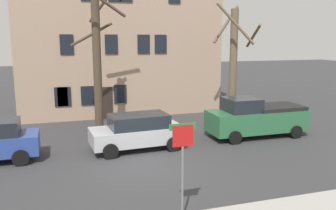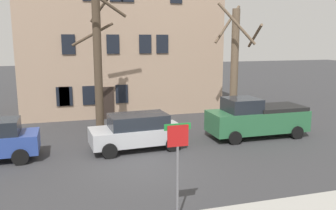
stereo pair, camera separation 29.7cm
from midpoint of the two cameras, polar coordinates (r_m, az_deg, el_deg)
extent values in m
plane|color=#38383A|center=(14.51, -4.64, -10.09)|extent=(120.00, 120.00, 0.00)
cube|color=tan|center=(26.79, -8.75, 9.84)|extent=(13.49, 7.80, 9.60)
cube|color=#2D231E|center=(23.04, -10.73, 0.28)|extent=(1.10, 0.12, 2.10)
cube|color=black|center=(22.82, -17.27, 1.28)|extent=(0.80, 0.08, 1.20)
cube|color=black|center=(22.82, -16.82, 1.30)|extent=(0.80, 0.08, 1.20)
cube|color=black|center=(22.87, -13.27, 1.50)|extent=(0.80, 0.08, 1.20)
cube|color=black|center=(23.11, -8.10, 1.77)|extent=(0.80, 0.08, 1.20)
cube|color=black|center=(22.55, -16.46, 9.40)|extent=(0.80, 0.08, 1.20)
cube|color=black|center=(22.76, -9.54, 9.69)|extent=(0.80, 0.08, 1.20)
cube|color=black|center=(23.15, -4.34, 9.82)|extent=(0.80, 0.08, 1.20)
cube|color=black|center=(23.43, -1.57, 9.85)|extent=(0.80, 0.08, 1.20)
cylinder|color=#4C3D2D|center=(19.19, -11.83, 6.47)|extent=(0.44, 0.44, 7.61)
cylinder|color=#4C3D2D|center=(18.10, -11.15, 16.35)|extent=(2.45, 0.60, 1.61)
cylinder|color=#4C3D2D|center=(20.05, -10.72, 16.10)|extent=(1.68, 1.35, 2.16)
cylinder|color=#4C3D2D|center=(20.27, -12.68, 11.11)|extent=(2.35, 0.40, 1.35)
cylinder|color=brown|center=(21.71, 10.10, 6.02)|extent=(0.46, 0.46, 6.87)
cylinder|color=brown|center=(20.61, 10.49, 12.80)|extent=(2.09, 1.06, 2.38)
cylinder|color=brown|center=(22.33, 8.97, 12.77)|extent=(1.81, 0.49, 2.30)
cylinder|color=brown|center=(21.96, 13.28, 10.81)|extent=(0.71, 2.39, 1.38)
cylinder|color=black|center=(15.83, -23.25, -7.86)|extent=(0.68, 0.22, 0.68)
cylinder|color=black|center=(17.47, -22.72, -6.12)|extent=(0.68, 0.22, 0.68)
cube|color=#B7BABF|center=(16.67, -5.53, -4.86)|extent=(4.42, 2.08, 0.74)
cube|color=#1E232B|center=(16.52, -5.28, -2.57)|extent=(2.77, 1.76, 0.62)
cylinder|color=black|center=(15.61, -9.84, -7.39)|extent=(0.69, 0.26, 0.68)
cylinder|color=black|center=(17.31, -11.02, -5.62)|extent=(0.69, 0.26, 0.68)
cylinder|color=black|center=(16.39, 0.32, -6.35)|extent=(0.69, 0.26, 0.68)
cylinder|color=black|center=(18.01, -1.78, -4.77)|extent=(0.69, 0.26, 0.68)
cube|color=#2D6B42|center=(19.28, 13.70, -2.42)|extent=(5.24, 1.96, 1.10)
cube|color=#1E232B|center=(18.64, 11.34, 0.05)|extent=(1.68, 1.72, 0.70)
cube|color=black|center=(19.76, 16.65, -0.33)|extent=(2.72, 1.88, 0.20)
cylinder|color=black|center=(17.73, 10.29, -5.20)|extent=(0.68, 0.22, 0.68)
cylinder|color=black|center=(19.42, 7.63, -3.72)|extent=(0.68, 0.22, 0.68)
cylinder|color=black|center=(19.60, 19.59, -4.12)|extent=(0.68, 0.22, 0.68)
cylinder|color=black|center=(21.14, 16.43, -2.88)|extent=(0.68, 0.22, 0.68)
cylinder|color=slate|center=(10.03, 1.48, -11.13)|extent=(0.07, 0.07, 2.83)
cube|color=red|center=(9.66, 1.55, -5.02)|extent=(0.60, 0.03, 0.60)
cube|color=#1E8C38|center=(9.63, 1.48, -3.52)|extent=(0.76, 0.02, 0.18)
camera|label=1|loc=(0.15, -90.48, -0.09)|focal=37.65mm
camera|label=2|loc=(0.15, 89.52, 0.09)|focal=37.65mm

